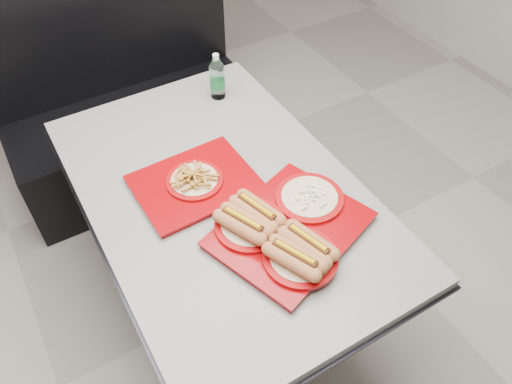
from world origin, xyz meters
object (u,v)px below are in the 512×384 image
diner_table (224,220)px  tray_near (286,228)px  booth_bench (130,107)px  water_bottle (217,79)px  tray_far (195,181)px

diner_table → tray_near: bearing=-74.0°
booth_bench → water_bottle: size_ratio=6.62×
diner_table → tray_far: 0.21m
diner_table → tray_far: bearing=137.2°
booth_bench → tray_far: booth_bench is taller
booth_bench → tray_far: (-0.07, -1.03, 0.37)m
tray_near → tray_far: (-0.15, 0.35, -0.01)m
tray_near → water_bottle: water_bottle is taller
booth_bench → tray_near: 1.44m
booth_bench → tray_far: 1.09m
diner_table → booth_bench: booth_bench is taller
diner_table → water_bottle: size_ratio=6.97×
booth_bench → water_bottle: bearing=-67.1°
tray_near → tray_far: tray_near is taller
booth_bench → tray_near: (0.08, -1.38, 0.39)m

